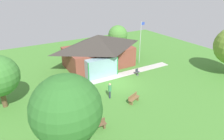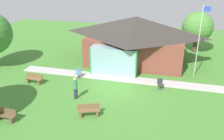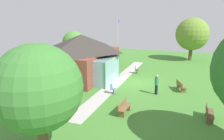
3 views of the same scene
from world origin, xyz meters
name	(u,v)px [view 1 (image 1 of 3)]	position (x,y,z in m)	size (l,w,h in m)	color
ground_plane	(120,84)	(0.00, 0.00, 0.00)	(44.00, 44.00, 0.00)	#478433
pavilion	(98,50)	(0.35, 6.36, 2.40)	(10.22, 7.59, 4.61)	brown
footpath	(112,77)	(0.00, 2.06, 0.01)	(18.82, 1.30, 0.03)	#BCB7B2
flagpole	(140,41)	(6.15, 4.19, 3.46)	(0.64, 0.08, 6.31)	silver
bench_front_left	(97,125)	(-6.07, -5.90, 0.40)	(1.52, 0.51, 0.84)	brown
bench_front_center	(133,99)	(-1.03, -4.09, 0.40)	(1.56, 0.93, 0.84)	brown
bench_mid_left	(65,99)	(-7.04, -0.56, 0.40)	(1.53, 0.58, 0.84)	brown
patio_chair_lawn_spare	(137,72)	(3.30, 0.94, 0.42)	(0.50, 0.50, 0.86)	#33383D
patio_chair_west	(87,84)	(-3.83, 1.38, 0.42)	(0.46, 0.46, 0.86)	teal
visitor_strolling_lawn	(110,89)	(-2.70, -2.15, 1.02)	(0.34, 0.34, 1.74)	#2D3347
tree_lawn_corner	(67,109)	(-8.95, -7.55, 4.03)	(4.58, 4.58, 6.34)	brown
tree_behind_pavilion_right	(118,35)	(6.51, 10.93, 2.86)	(3.35, 3.35, 4.56)	brown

